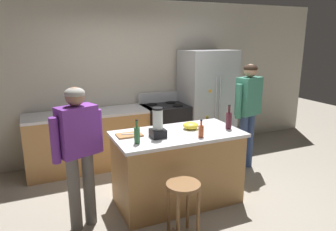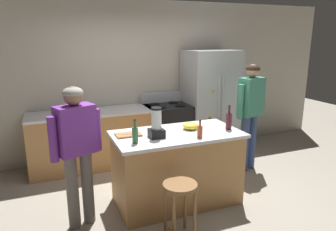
{
  "view_description": "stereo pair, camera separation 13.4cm",
  "coord_description": "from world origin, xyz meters",
  "px_view_note": "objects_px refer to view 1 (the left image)",
  "views": [
    {
      "loc": [
        -1.61,
        -3.32,
        2.09
      ],
      "look_at": [
        0.0,
        0.3,
        1.08
      ],
      "focal_mm": 33.3,
      "sensor_mm": 36.0,
      "label": 1
    },
    {
      "loc": [
        -1.48,
        -3.37,
        2.09
      ],
      "look_at": [
        0.0,
        0.3,
        1.08
      ],
      "focal_mm": 33.3,
      "sensor_mm": 36.0,
      "label": 2
    }
  ],
  "objects_px": {
    "person_by_sink_right": "(248,107)",
    "kitchen_island": "(178,167)",
    "blender_appliance": "(158,125)",
    "bottle_cooking_sauce": "(201,131)",
    "bottle_wine": "(229,120)",
    "chef_knife": "(131,134)",
    "person_by_island_left": "(78,145)",
    "cutting_board": "(129,135)",
    "mixing_bowl": "(191,126)",
    "bar_stool": "(183,195)",
    "stove_range": "(165,130)",
    "bottle_olive_oil": "(137,135)",
    "refrigerator": "(207,102)"
  },
  "relations": [
    {
      "from": "stove_range",
      "to": "bottle_cooking_sauce",
      "type": "bearing_deg",
      "value": -99.7
    },
    {
      "from": "blender_appliance",
      "to": "person_by_island_left",
      "type": "bearing_deg",
      "value": 179.84
    },
    {
      "from": "bar_stool",
      "to": "bottle_wine",
      "type": "distance_m",
      "value": 1.25
    },
    {
      "from": "bottle_wine",
      "to": "chef_knife",
      "type": "bearing_deg",
      "value": 169.31
    },
    {
      "from": "kitchen_island",
      "to": "mixing_bowl",
      "type": "relative_size",
      "value": 7.91
    },
    {
      "from": "blender_appliance",
      "to": "chef_knife",
      "type": "xyz_separation_m",
      "value": [
        -0.27,
        0.19,
        -0.13
      ]
    },
    {
      "from": "kitchen_island",
      "to": "bottle_cooking_sauce",
      "type": "bearing_deg",
      "value": -57.67
    },
    {
      "from": "bar_stool",
      "to": "bottle_olive_oil",
      "type": "distance_m",
      "value": 0.82
    },
    {
      "from": "refrigerator",
      "to": "blender_appliance",
      "type": "relative_size",
      "value": 5.16
    },
    {
      "from": "bottle_wine",
      "to": "mixing_bowl",
      "type": "distance_m",
      "value": 0.49
    },
    {
      "from": "stove_range",
      "to": "bottle_olive_oil",
      "type": "bearing_deg",
      "value": -122.09
    },
    {
      "from": "person_by_island_left",
      "to": "person_by_sink_right",
      "type": "xyz_separation_m",
      "value": [
        2.68,
        0.59,
        0.06
      ]
    },
    {
      "from": "stove_range",
      "to": "blender_appliance",
      "type": "distance_m",
      "value": 1.88
    },
    {
      "from": "mixing_bowl",
      "to": "cutting_board",
      "type": "bearing_deg",
      "value": 176.82
    },
    {
      "from": "kitchen_island",
      "to": "person_by_sink_right",
      "type": "relative_size",
      "value": 0.94
    },
    {
      "from": "chef_knife",
      "to": "stove_range",
      "type": "bearing_deg",
      "value": 67.18
    },
    {
      "from": "person_by_sink_right",
      "to": "kitchen_island",
      "type": "bearing_deg",
      "value": -160.55
    },
    {
      "from": "person_by_sink_right",
      "to": "cutting_board",
      "type": "bearing_deg",
      "value": -169.07
    },
    {
      "from": "stove_range",
      "to": "person_by_island_left",
      "type": "xyz_separation_m",
      "value": [
        -1.69,
        -1.59,
        0.49
      ]
    },
    {
      "from": "person_by_island_left",
      "to": "bottle_wine",
      "type": "height_order",
      "value": "person_by_island_left"
    },
    {
      "from": "blender_appliance",
      "to": "refrigerator",
      "type": "bearing_deg",
      "value": 44.37
    },
    {
      "from": "kitchen_island",
      "to": "blender_appliance",
      "type": "height_order",
      "value": "blender_appliance"
    },
    {
      "from": "blender_appliance",
      "to": "bottle_cooking_sauce",
      "type": "relative_size",
      "value": 1.67
    },
    {
      "from": "person_by_island_left",
      "to": "chef_knife",
      "type": "distance_m",
      "value": 0.67
    },
    {
      "from": "person_by_island_left",
      "to": "bottle_cooking_sauce",
      "type": "height_order",
      "value": "person_by_island_left"
    },
    {
      "from": "person_by_island_left",
      "to": "mixing_bowl",
      "type": "height_order",
      "value": "person_by_island_left"
    },
    {
      "from": "refrigerator",
      "to": "bottle_olive_oil",
      "type": "height_order",
      "value": "refrigerator"
    },
    {
      "from": "cutting_board",
      "to": "person_by_island_left",
      "type": "bearing_deg",
      "value": -162.76
    },
    {
      "from": "bar_stool",
      "to": "cutting_board",
      "type": "xyz_separation_m",
      "value": [
        -0.32,
        0.82,
        0.46
      ]
    },
    {
      "from": "bottle_cooking_sauce",
      "to": "mixing_bowl",
      "type": "relative_size",
      "value": 1.08
    },
    {
      "from": "kitchen_island",
      "to": "bar_stool",
      "type": "distance_m",
      "value": 0.75
    },
    {
      "from": "refrigerator",
      "to": "bottle_wine",
      "type": "xyz_separation_m",
      "value": [
        -0.64,
        -1.61,
        0.12
      ]
    },
    {
      "from": "bottle_cooking_sauce",
      "to": "person_by_sink_right",
      "type": "bearing_deg",
      "value": 31.37
    },
    {
      "from": "kitchen_island",
      "to": "bottle_wine",
      "type": "relative_size",
      "value": 5.03
    },
    {
      "from": "bottle_cooking_sauce",
      "to": "blender_appliance",
      "type": "bearing_deg",
      "value": 157.01
    },
    {
      "from": "kitchen_island",
      "to": "bottle_olive_oil",
      "type": "relative_size",
      "value": 5.76
    },
    {
      "from": "bottle_cooking_sauce",
      "to": "mixing_bowl",
      "type": "distance_m",
      "value": 0.35
    },
    {
      "from": "bottle_cooking_sauce",
      "to": "chef_knife",
      "type": "bearing_deg",
      "value": 151.96
    },
    {
      "from": "bar_stool",
      "to": "bottle_olive_oil",
      "type": "height_order",
      "value": "bottle_olive_oil"
    },
    {
      "from": "bottle_cooking_sauce",
      "to": "cutting_board",
      "type": "relative_size",
      "value": 0.72
    },
    {
      "from": "person_by_island_left",
      "to": "bottle_wine",
      "type": "relative_size",
      "value": 5.04
    },
    {
      "from": "mixing_bowl",
      "to": "chef_knife",
      "type": "xyz_separation_m",
      "value": [
        -0.79,
        0.04,
        -0.02
      ]
    },
    {
      "from": "refrigerator",
      "to": "cutting_board",
      "type": "distance_m",
      "value": 2.35
    },
    {
      "from": "cutting_board",
      "to": "chef_knife",
      "type": "height_order",
      "value": "chef_knife"
    },
    {
      "from": "person_by_island_left",
      "to": "mixing_bowl",
      "type": "bearing_deg",
      "value": 5.91
    },
    {
      "from": "person_by_island_left",
      "to": "cutting_board",
      "type": "bearing_deg",
      "value": 17.24
    },
    {
      "from": "bottle_cooking_sauce",
      "to": "refrigerator",
      "type": "bearing_deg",
      "value": 57.27
    },
    {
      "from": "bottle_wine",
      "to": "person_by_island_left",
      "type": "bearing_deg",
      "value": 178.74
    },
    {
      "from": "mixing_bowl",
      "to": "bottle_wine",
      "type": "bearing_deg",
      "value": -22.71
    },
    {
      "from": "stove_range",
      "to": "bottle_wine",
      "type": "height_order",
      "value": "bottle_wine"
    }
  ]
}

